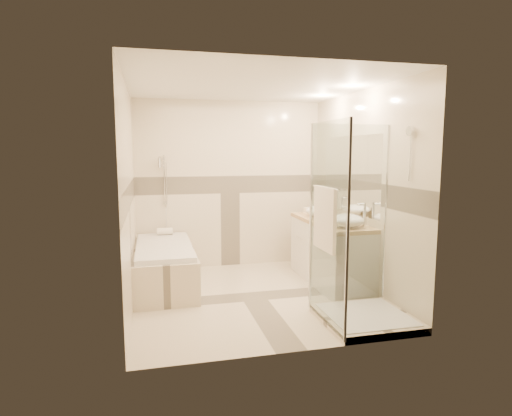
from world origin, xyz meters
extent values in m
cube|color=#C4B59C|center=(0.00, 0.00, -0.01)|extent=(2.80, 3.00, 0.01)
cube|color=silver|center=(0.00, 0.00, 2.50)|extent=(2.80, 3.00, 0.01)
cube|color=beige|center=(0.00, 1.50, 1.25)|extent=(2.80, 0.01, 2.50)
cube|color=beige|center=(0.00, -1.50, 1.25)|extent=(2.80, 0.01, 2.50)
cube|color=beige|center=(-1.40, 0.00, 1.25)|extent=(0.01, 3.00, 2.50)
cube|color=beige|center=(1.40, 0.00, 1.25)|extent=(0.01, 3.00, 2.50)
cube|color=white|center=(1.39, 0.30, 1.45)|extent=(0.01, 1.60, 1.00)
cylinder|color=silver|center=(-0.97, 1.47, 1.35)|extent=(0.02, 0.02, 0.70)
cube|color=beige|center=(-1.02, 0.65, 0.25)|extent=(0.75, 1.70, 0.50)
cube|color=white|center=(-1.02, 0.65, 0.53)|extent=(0.69, 1.60, 0.06)
ellipsoid|color=white|center=(-1.02, 0.65, 0.48)|extent=(0.56, 1.40, 0.16)
cube|color=silver|center=(1.12, 0.30, 0.40)|extent=(0.55, 1.60, 0.80)
cylinder|color=silver|center=(0.83, -0.10, 0.55)|extent=(0.01, 0.24, 0.01)
cylinder|color=silver|center=(0.83, 0.70, 0.55)|extent=(0.01, 0.24, 0.01)
cube|color=tan|center=(1.12, 0.30, 0.83)|extent=(0.57, 1.62, 0.05)
cube|color=beige|center=(0.95, -1.05, 0.04)|extent=(0.90, 0.90, 0.08)
cube|color=white|center=(0.95, -1.05, 0.09)|extent=(0.80, 0.80, 0.01)
cube|color=white|center=(0.51, -1.05, 1.04)|extent=(0.01, 0.90, 2.00)
cube|color=white|center=(0.95, -0.61, 1.04)|extent=(0.90, 0.01, 2.00)
cylinder|color=silver|center=(0.50, -1.50, 1.04)|extent=(0.03, 0.03, 2.00)
cylinder|color=silver|center=(0.50, -0.60, 1.04)|extent=(0.03, 0.03, 2.00)
cylinder|color=silver|center=(1.40, -0.60, 1.04)|extent=(0.03, 0.03, 2.00)
cylinder|color=silver|center=(1.36, -1.05, 1.95)|extent=(0.03, 0.10, 0.10)
cylinder|color=silver|center=(0.47, -1.05, 1.40)|extent=(0.02, 0.60, 0.02)
cube|color=white|center=(0.47, -1.05, 1.10)|extent=(0.04, 0.48, 0.62)
ellipsoid|color=white|center=(1.10, 0.65, 0.93)|extent=(0.38, 0.38, 0.15)
ellipsoid|color=white|center=(1.10, -0.24, 0.93)|extent=(0.40, 0.40, 0.16)
cylinder|color=silver|center=(1.33, 0.65, 0.98)|extent=(0.03, 0.03, 0.27)
cylinder|color=silver|center=(1.28, 0.65, 1.10)|extent=(0.10, 0.02, 0.02)
cylinder|color=silver|center=(1.33, -0.24, 0.99)|extent=(0.03, 0.03, 0.29)
cylinder|color=silver|center=(1.28, -0.24, 1.12)|extent=(0.10, 0.02, 0.02)
imported|color=black|center=(1.10, 0.22, 0.93)|extent=(0.09, 0.09, 0.16)
imported|color=black|center=(1.10, 0.41, 0.92)|extent=(0.11, 0.11, 0.13)
cube|color=white|center=(1.10, 0.95, 0.89)|extent=(0.17, 0.25, 0.07)
cylinder|color=white|center=(-0.99, 1.31, 0.61)|extent=(0.22, 0.10, 0.10)
camera|label=1|loc=(-1.15, -4.87, 1.75)|focal=30.00mm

